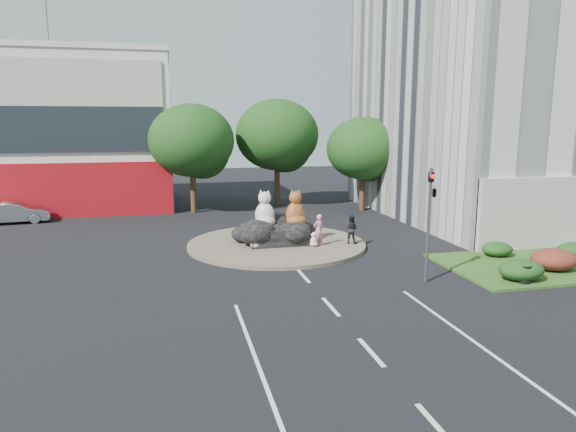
% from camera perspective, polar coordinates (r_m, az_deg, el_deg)
% --- Properties ---
extents(ground, '(120.00, 120.00, 0.00)m').
position_cam_1_polar(ground, '(19.82, 4.77, -10.03)').
color(ground, black).
rests_on(ground, ground).
extents(roundabout_island, '(10.00, 10.00, 0.20)m').
position_cam_1_polar(roundabout_island, '(29.06, -1.28, -3.13)').
color(roundabout_island, brown).
rests_on(roundabout_island, ground).
extents(rock_plinth, '(3.20, 2.60, 0.90)m').
position_cam_1_polar(rock_plinth, '(28.94, -1.29, -2.07)').
color(rock_plinth, black).
rests_on(rock_plinth, roundabout_island).
extents(shophouse_block, '(25.20, 12.30, 17.40)m').
position_cam_1_polar(shophouse_block, '(47.18, -28.47, 8.31)').
color(shophouse_block, beige).
rests_on(shophouse_block, ground).
extents(grass_verge, '(10.00, 6.00, 0.12)m').
position_cam_1_polar(grass_verge, '(28.11, 26.80, -4.84)').
color(grass_verge, '#30551C').
rests_on(grass_verge, ground).
extents(tree_left, '(6.46, 6.46, 8.27)m').
position_cam_1_polar(tree_left, '(39.79, -10.55, 7.86)').
color(tree_left, '#382314').
rests_on(tree_left, ground).
extents(tree_mid, '(6.84, 6.84, 8.76)m').
position_cam_1_polar(tree_mid, '(42.67, -1.17, 8.61)').
color(tree_mid, '#382314').
rests_on(tree_mid, ground).
extents(tree_right, '(5.70, 5.70, 7.30)m').
position_cam_1_polar(tree_right, '(40.60, 8.41, 7.10)').
color(tree_right, '#382314').
rests_on(tree_right, ground).
extents(hedge_near_green, '(2.00, 1.60, 0.90)m').
position_cam_1_polar(hedge_near_green, '(24.64, 24.48, -5.46)').
color(hedge_near_green, '#113511').
rests_on(hedge_near_green, grass_verge).
extents(hedge_red, '(2.20, 1.76, 0.99)m').
position_cam_1_polar(hedge_red, '(26.92, 27.43, -4.31)').
color(hedge_red, '#511615').
rests_on(hedge_red, grass_verge).
extents(hedge_mid_green, '(1.80, 1.44, 0.81)m').
position_cam_1_polar(hedge_mid_green, '(29.66, 29.23, -3.37)').
color(hedge_mid_green, '#113511').
rests_on(hedge_mid_green, grass_verge).
extents(hedge_back_green, '(1.60, 1.28, 0.72)m').
position_cam_1_polar(hedge_back_green, '(28.48, 22.24, -3.42)').
color(hedge_back_green, '#113511').
rests_on(hedge_back_green, grass_verge).
extents(traffic_light, '(0.44, 1.24, 5.00)m').
position_cam_1_polar(traffic_light, '(22.70, 15.68, 1.69)').
color(traffic_light, '#595B60').
rests_on(traffic_light, ground).
extents(street_lamp, '(2.34, 0.22, 8.06)m').
position_cam_1_polar(street_lamp, '(31.78, 22.85, 5.36)').
color(street_lamp, '#595B60').
rests_on(street_lamp, ground).
extents(cat_white, '(1.61, 1.53, 2.11)m').
position_cam_1_polar(cat_white, '(28.57, -2.61, 0.83)').
color(cat_white, beige).
rests_on(cat_white, rock_plinth).
extents(cat_tabby, '(1.49, 1.37, 2.12)m').
position_cam_1_polar(cat_tabby, '(28.68, 0.82, 0.88)').
color(cat_tabby, orange).
rests_on(cat_tabby, rock_plinth).
extents(kitten_calico, '(0.63, 0.55, 1.03)m').
position_cam_1_polar(kitten_calico, '(27.70, -3.69, -2.53)').
color(kitten_calico, beige).
rests_on(kitten_calico, roundabout_island).
extents(kitten_white, '(0.65, 0.66, 0.83)m').
position_cam_1_polar(kitten_white, '(28.05, 2.86, -2.57)').
color(kitten_white, beige).
rests_on(kitten_white, roundabout_island).
extents(pedestrian_pink, '(0.75, 0.63, 1.75)m').
position_cam_1_polar(pedestrian_pink, '(28.12, 3.41, -1.57)').
color(pedestrian_pink, pink).
rests_on(pedestrian_pink, roundabout_island).
extents(pedestrian_dark, '(1.00, 0.96, 1.62)m').
position_cam_1_polar(pedestrian_dark, '(28.84, 7.00, -1.46)').
color(pedestrian_dark, black).
rests_on(pedestrian_dark, roundabout_island).
extents(parked_car, '(4.60, 2.07, 1.47)m').
position_cam_1_polar(parked_car, '(40.06, -28.06, 0.32)').
color(parked_car, '#919398').
rests_on(parked_car, ground).
extents(litter_bin, '(0.74, 0.74, 0.76)m').
position_cam_1_polar(litter_bin, '(24.28, 24.79, -5.88)').
color(litter_bin, black).
rests_on(litter_bin, grass_verge).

